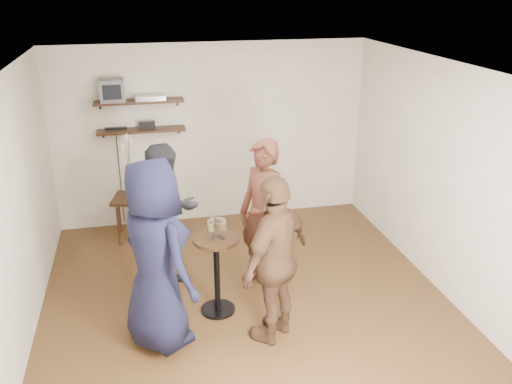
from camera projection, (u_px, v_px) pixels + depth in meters
The scene contains 18 objects.
room at pixel (248, 198), 5.57m from camera, with size 4.58×5.08×2.68m.
shelf_upper at pixel (139, 101), 7.31m from camera, with size 1.20×0.25×0.04m, color black.
shelf_lower at pixel (141, 130), 7.46m from camera, with size 1.20×0.25×0.04m, color black.
crt_monitor at pixel (112, 90), 7.18m from camera, with size 0.32×0.30×0.30m, color #59595B.
dvd_deck at pixel (150, 97), 7.33m from camera, with size 0.40×0.24×0.06m, color silver.
radio at pixel (147, 125), 7.45m from camera, with size 0.22×0.10×0.10m, color black.
power_strip at pixel (116, 128), 7.43m from camera, with size 0.30×0.05×0.03m, color black.
side_table at pixel (133, 204), 7.46m from camera, with size 0.60×0.60×0.61m.
vase_lilies at pixel (130, 177), 7.31m from camera, with size 0.19×0.19×0.94m.
drinks_table at pixel (217, 264), 5.74m from camera, with size 0.49×0.49×0.89m.
wine_glass_fl at pixel (211, 227), 5.52m from camera, with size 0.07×0.07×0.22m.
wine_glass_fr at pixel (223, 225), 5.55m from camera, with size 0.07×0.07×0.22m.
wine_glass_bl at pixel (213, 223), 5.64m from camera, with size 0.07×0.07×0.20m.
wine_glass_br at pixel (219, 224), 5.60m from camera, with size 0.07×0.07×0.21m.
person_plaid at pixel (263, 216), 6.14m from camera, with size 0.65×0.43×1.78m, color #A6132A.
person_dark at pixel (168, 219), 6.08m from camera, with size 0.85×0.67×1.76m, color black.
person_navy at pixel (156, 256), 5.11m from camera, with size 0.94×0.61×1.92m, color black.
person_brown at pixel (276, 260), 5.23m from camera, with size 1.02×0.42×1.74m, color #4B3120.
Camera 1 is at (-1.04, -5.05, 3.40)m, focal length 38.00 mm.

